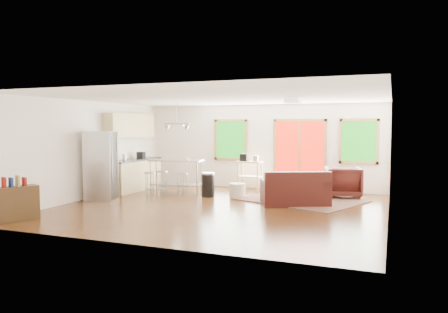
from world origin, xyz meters
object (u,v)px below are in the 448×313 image
(coffee_table, at_px, (303,189))
(armchair, at_px, (343,181))
(island, at_px, (176,170))
(ottoman, at_px, (283,187))
(kitchen_cart, at_px, (249,165))
(refrigerator, at_px, (101,165))
(loveseat, at_px, (295,191))
(rug, at_px, (301,200))

(coffee_table, xyz_separation_m, armchair, (0.93, 0.88, 0.16))
(island, bearing_deg, ottoman, 14.85)
(coffee_table, relative_size, kitchen_cart, 0.88)
(refrigerator, bearing_deg, armchair, 7.19)
(armchair, relative_size, kitchen_cart, 0.84)
(coffee_table, distance_m, ottoman, 1.01)
(loveseat, xyz_separation_m, armchair, (0.98, 1.59, 0.13))
(loveseat, relative_size, coffee_table, 1.90)
(ottoman, relative_size, refrigerator, 0.36)
(rug, height_order, refrigerator, refrigerator)
(armchair, distance_m, island, 4.68)
(loveseat, distance_m, island, 3.68)
(coffee_table, bearing_deg, armchair, 43.37)
(coffee_table, distance_m, armchair, 1.29)
(loveseat, xyz_separation_m, ottoman, (-0.63, 1.45, -0.12))
(island, distance_m, kitchen_cart, 2.23)
(refrigerator, xyz_separation_m, kitchen_cart, (3.11, 3.02, -0.15))
(refrigerator, bearing_deg, coffee_table, 2.50)
(loveseat, relative_size, ottoman, 2.80)
(refrigerator, height_order, island, refrigerator)
(coffee_table, relative_size, armchair, 1.04)
(loveseat, bearing_deg, kitchen_cart, 108.68)
(rug, xyz_separation_m, coffee_table, (0.03, 0.03, 0.29))
(island, bearing_deg, coffee_table, 0.78)
(armchair, bearing_deg, loveseat, 45.27)
(ottoman, distance_m, refrigerator, 5.00)
(island, height_order, kitchen_cart, kitchen_cart)
(coffee_table, bearing_deg, refrigerator, -160.95)
(loveseat, distance_m, kitchen_cart, 2.74)
(ottoman, xyz_separation_m, island, (-2.97, -0.79, 0.45))
(coffee_table, xyz_separation_m, ottoman, (-0.68, 0.74, -0.09))
(coffee_table, xyz_separation_m, kitchen_cart, (-1.87, 1.29, 0.45))
(rug, xyz_separation_m, loveseat, (-0.02, -0.68, 0.32))
(ottoman, relative_size, kitchen_cart, 0.59)
(refrigerator, bearing_deg, ottoman, 13.18)
(loveseat, height_order, ottoman, loveseat)
(loveseat, bearing_deg, ottoman, 89.96)
(rug, xyz_separation_m, ottoman, (-0.65, 0.77, 0.20))
(rug, bearing_deg, coffee_table, 48.39)
(ottoman, bearing_deg, refrigerator, -150.27)
(rug, bearing_deg, loveseat, -91.60)
(armchair, relative_size, refrigerator, 0.52)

